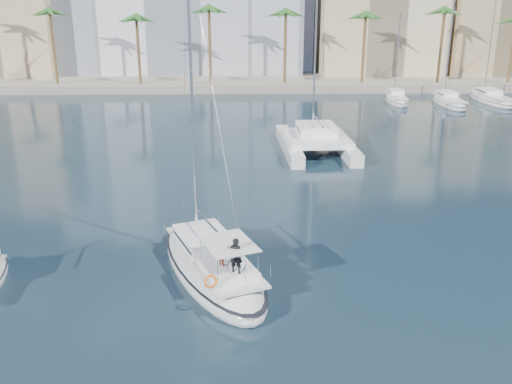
{
  "coord_description": "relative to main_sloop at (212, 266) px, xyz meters",
  "views": [
    {
      "loc": [
        -0.74,
        -29.73,
        13.89
      ],
      "look_at": [
        -0.07,
        1.5,
        3.03
      ],
      "focal_mm": 40.0,
      "sensor_mm": 36.0,
      "label": 1
    }
  ],
  "objects": [
    {
      "name": "palm_right",
      "position": [
        36.46,
        59.97,
        9.75
      ],
      "size": [
        3.6,
        3.6,
        12.3
      ],
      "color": "brown",
      "rests_on": "ground"
    },
    {
      "name": "building_tan_right",
      "position": [
        44.46,
        70.97,
        8.47
      ],
      "size": [
        18.0,
        12.0,
        18.0
      ],
      "primitive_type": "cube",
      "color": "tan",
      "rests_on": "ground"
    },
    {
      "name": "catamaran",
      "position": [
        8.43,
        24.93,
        0.63
      ],
      "size": [
        6.79,
        12.7,
        18.05
      ],
      "rotation": [
        0.0,
        0.0,
        0.05
      ],
      "color": "silver",
      "rests_on": "ground"
    },
    {
      "name": "ground",
      "position": [
        2.46,
        2.97,
        -0.53
      ],
      "size": [
        160.0,
        160.0,
        0.0
      ],
      "primitive_type": "plane",
      "color": "black",
      "rests_on": "ground"
    },
    {
      "name": "moored_yacht_c",
      "position": [
        35.46,
        49.97,
        -0.53
      ],
      "size": [
        3.98,
        12.33,
        15.54
      ],
      "primitive_type": null,
      "rotation": [
        0.0,
        0.0,
        0.03
      ],
      "color": "silver",
      "rests_on": "ground"
    },
    {
      "name": "main_sloop",
      "position": [
        0.0,
        0.0,
        0.0
      ],
      "size": [
        7.82,
        12.18,
        17.29
      ],
      "rotation": [
        0.0,
        0.0,
        0.39
      ],
      "color": "silver",
      "rests_on": "ground"
    },
    {
      "name": "palm_left",
      "position": [
        -31.54,
        59.97,
        9.75
      ],
      "size": [
        3.6,
        3.6,
        12.3
      ],
      "color": "brown",
      "rests_on": "ground"
    },
    {
      "name": "moored_yacht_a",
      "position": [
        22.46,
        49.97,
        -0.53
      ],
      "size": [
        3.37,
        9.52,
        11.9
      ],
      "primitive_type": null,
      "rotation": [
        0.0,
        0.0,
        -0.07
      ],
      "color": "silver",
      "rests_on": "ground"
    },
    {
      "name": "palm_centre",
      "position": [
        2.46,
        59.97,
        9.75
      ],
      "size": [
        3.6,
        3.6,
        12.3
      ],
      "color": "brown",
      "rests_on": "ground"
    },
    {
      "name": "moored_yacht_b",
      "position": [
        28.96,
        47.97,
        -0.53
      ],
      "size": [
        3.32,
        10.83,
        13.72
      ],
      "primitive_type": null,
      "rotation": [
        0.0,
        0.0,
        -0.02
      ],
      "color": "silver",
      "rests_on": "ground"
    },
    {
      "name": "building_beige",
      "position": [
        24.46,
        72.97,
        9.47
      ],
      "size": [
        20.0,
        14.0,
        20.0
      ],
      "primitive_type": "cube",
      "color": "#C9BA90",
      "rests_on": "ground"
    },
    {
      "name": "seagull",
      "position": [
        -0.93,
        3.79,
        -0.03
      ],
      "size": [
        1.03,
        0.44,
        0.19
      ],
      "color": "silver",
      "rests_on": "ground"
    },
    {
      "name": "quay",
      "position": [
        2.46,
        63.97,
        0.07
      ],
      "size": [
        120.0,
        14.0,
        1.2
      ],
      "primitive_type": "cube",
      "color": "gray",
      "rests_on": "ground"
    }
  ]
}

